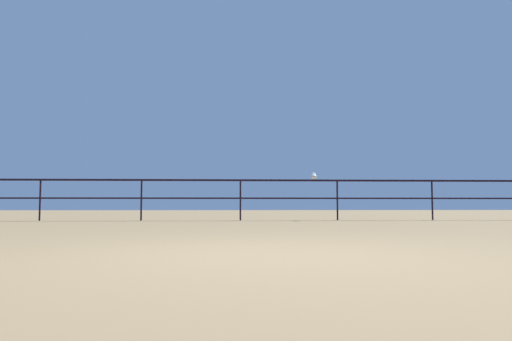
# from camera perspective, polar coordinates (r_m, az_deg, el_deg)

# --- Properties ---
(ground_plane) EXTENTS (60.00, 60.00, 0.00)m
(ground_plane) POSITION_cam_1_polar(r_m,az_deg,el_deg) (3.88, 0.76, -10.19)
(ground_plane) COLOR olive
(pier_railing) EXTENTS (25.44, 0.05, 1.06)m
(pier_railing) POSITION_cam_1_polar(r_m,az_deg,el_deg) (12.38, -1.87, -2.29)
(pier_railing) COLOR black
(pier_railing) RESTS_ON ground_plane
(seagull_on_rail) EXTENTS (0.17, 0.40, 0.19)m
(seagull_on_rail) POSITION_cam_1_polar(r_m,az_deg,el_deg) (12.61, 6.93, -0.70)
(seagull_on_rail) COLOR white
(seagull_on_rail) RESTS_ON pier_railing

